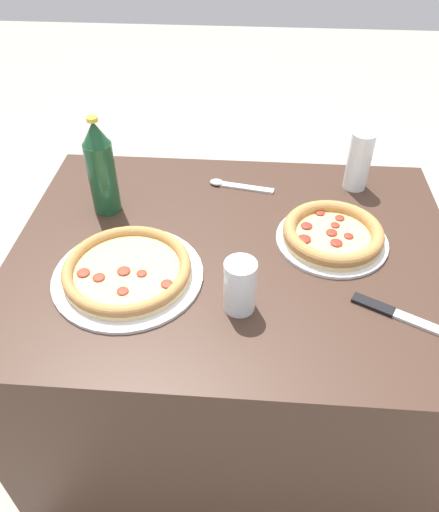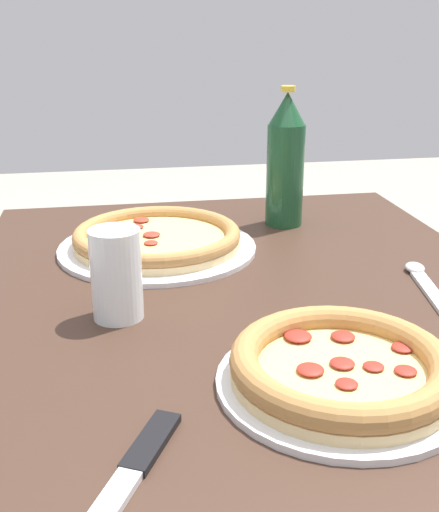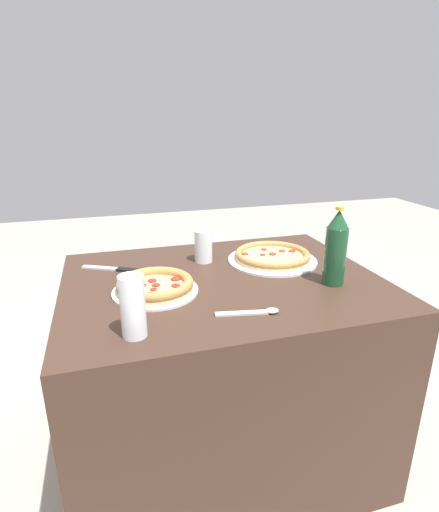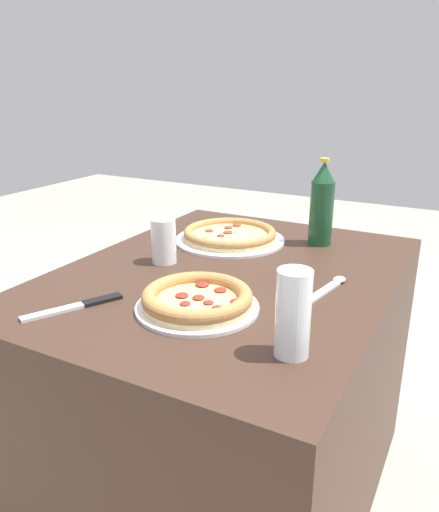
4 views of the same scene
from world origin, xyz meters
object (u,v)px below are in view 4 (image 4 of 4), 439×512
object	(u,v)px
glass_water	(164,243)
spoon	(330,286)
glass_mango_juice	(293,318)
pizza_salami	(230,235)
knife	(78,306)
pizza_margherita	(197,300)
beer_bottle	(322,204)

from	to	relation	value
glass_water	spoon	xyz separation A→B (m)	(-0.04, 0.44, -0.05)
glass_mango_juice	spoon	xyz separation A→B (m)	(-0.32, -0.02, -0.07)
pizza_salami	glass_water	bearing A→B (deg)	-15.91
glass_mango_juice	spoon	distance (m)	0.33
spoon	pizza_salami	bearing A→B (deg)	-119.54
glass_water	knife	size ratio (longest dim) A/B	0.58
pizza_margherita	glass_water	xyz separation A→B (m)	(-0.21, -0.22, 0.03)
beer_bottle	knife	bearing A→B (deg)	-25.32
knife	spoon	world-z (taller)	spoon
pizza_margherita	knife	distance (m)	0.25
pizza_salami	beer_bottle	world-z (taller)	beer_bottle
glass_mango_juice	beer_bottle	world-z (taller)	beer_bottle
pizza_salami	spoon	world-z (taller)	pizza_salami
glass_water	spoon	bearing A→B (deg)	94.59
glass_mango_juice	pizza_salami	bearing A→B (deg)	-143.59
pizza_margherita	glass_mango_juice	xyz separation A→B (m)	(0.08, 0.24, 0.05)
glass_water	pizza_salami	bearing A→B (deg)	164.09
pizza_margherita	beer_bottle	bearing A→B (deg)	170.85
glass_mango_juice	knife	distance (m)	0.47
knife	pizza_salami	bearing A→B (deg)	172.68
pizza_salami	glass_water	distance (m)	0.26
glass_mango_juice	beer_bottle	size ratio (longest dim) A/B	0.63
pizza_margherita	spoon	distance (m)	0.32
pizza_margherita	glass_water	world-z (taller)	glass_water
pizza_margherita	glass_mango_juice	bearing A→B (deg)	71.01
glass_mango_juice	spoon	bearing A→B (deg)	-175.65
pizza_margherita	pizza_salami	size ratio (longest dim) A/B	0.80
glass_mango_juice	knife	size ratio (longest dim) A/B	0.78
pizza_margherita	glass_water	distance (m)	0.31
beer_bottle	spoon	bearing A→B (deg)	21.79
glass_mango_juice	spoon	world-z (taller)	glass_mango_juice
glass_water	beer_bottle	xyz separation A→B (m)	(-0.35, 0.31, 0.07)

